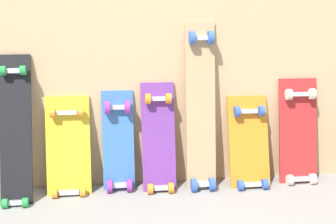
{
  "coord_description": "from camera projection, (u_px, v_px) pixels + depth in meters",
  "views": [
    {
      "loc": [
        -0.31,
        -2.42,
        0.98
      ],
      "look_at": [
        0.0,
        -0.07,
        0.44
      ],
      "focal_mm": 48.19,
      "sensor_mm": 36.0,
      "label": 1
    }
  ],
  "objects": [
    {
      "name": "skateboard_blue",
      "position": [
        118.0,
        146.0,
        2.49
      ],
      "size": [
        0.17,
        0.16,
        0.61
      ],
      "color": "#386BAD",
      "rests_on": "ground"
    },
    {
      "name": "skateboard_purple",
      "position": [
        159.0,
        143.0,
        2.49
      ],
      "size": [
        0.18,
        0.2,
        0.66
      ],
      "color": "#6B338C",
      "rests_on": "ground"
    },
    {
      "name": "skateboard_yellow",
      "position": [
        68.0,
        152.0,
        2.45
      ],
      "size": [
        0.24,
        0.19,
        0.6
      ],
      "color": "gold",
      "rests_on": "ground"
    },
    {
      "name": "skateboard_black",
      "position": [
        16.0,
        136.0,
        2.34
      ],
      "size": [
        0.16,
        0.28,
        0.83
      ],
      "color": "black",
      "rests_on": "ground"
    },
    {
      "name": "plywood_wall_panel",
      "position": [
        165.0,
        39.0,
        2.48
      ],
      "size": [
        2.36,
        0.04,
        1.65
      ],
      "primitive_type": "cube",
      "color": "tan",
      "rests_on": "ground"
    },
    {
      "name": "skateboard_natural",
      "position": [
        201.0,
        112.0,
        2.49
      ],
      "size": [
        0.16,
        0.21,
        0.98
      ],
      "color": "tan",
      "rests_on": "ground"
    },
    {
      "name": "skateboard_red",
      "position": [
        298.0,
        136.0,
        2.61
      ],
      "size": [
        0.22,
        0.18,
        0.66
      ],
      "color": "#B22626",
      "rests_on": "ground"
    },
    {
      "name": "skateboard_orange",
      "position": [
        249.0,
        148.0,
        2.56
      ],
      "size": [
        0.23,
        0.22,
        0.57
      ],
      "color": "orange",
      "rests_on": "ground"
    },
    {
      "name": "ground_plane",
      "position": [
        166.0,
        185.0,
        2.59
      ],
      "size": [
        12.0,
        12.0,
        0.0
      ],
      "primitive_type": "plane",
      "color": "gray"
    }
  ]
}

